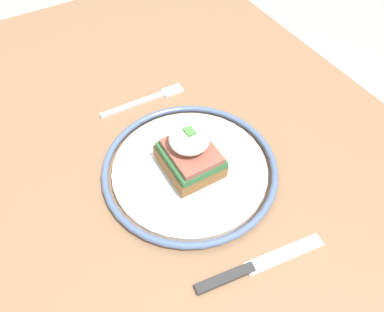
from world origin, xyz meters
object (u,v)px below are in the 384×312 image
Objects in this scene: plate at (192,168)px; fork at (147,100)px; sandwich at (192,152)px; knife at (251,268)px.

plate reaches higher than fork.
sandwich is at bearing -31.43° from plate.
plate is at bearing 175.35° from knife.
knife is at bearing -4.49° from sandwich.
plate is 1.68× the size of fork.
plate is 2.94× the size of sandwich.
knife is at bearing -3.79° from fork.
sandwich reaches higher than fork.
sandwich is 0.57× the size of fork.
fork is 0.87× the size of knife.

